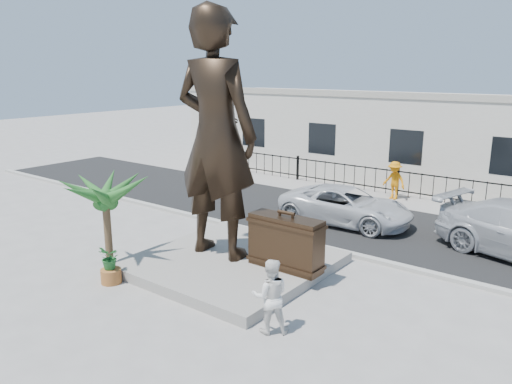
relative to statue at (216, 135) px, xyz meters
The scene contains 15 objects.
ground 4.34m from the statue, 54.52° to the right, with size 100.00×100.00×0.00m, color #9E9991.
street 7.61m from the statue, 80.20° to the left, with size 40.00×7.00×0.01m, color black.
curb 4.96m from the statue, 69.26° to the left, with size 40.00×0.25×0.12m, color #A5A399.
far_sidewalk 11.19m from the statue, 83.92° to the left, with size 40.00×2.50×0.02m, color #9E9991.
plinth 3.80m from the statue, ahead, with size 5.20×5.20×0.30m, color gray.
fence 11.77m from the statue, 84.35° to the left, with size 22.00×0.10×1.20m, color black.
building 15.57m from the statue, 85.88° to the left, with size 28.00×7.00×4.40m, color silver.
statue is the anchor object (origin of this frame).
suitcase 3.65m from the statue, ahead, with size 2.13×0.68×1.50m, color #322115.
tourist 5.33m from the statue, 32.97° to the right, with size 0.84×0.65×1.73m, color white.
car_white 6.82m from the statue, 78.39° to the left, with size 2.31×5.01×1.39m, color silver.
worker 10.97m from the statue, 83.19° to the left, with size 1.11×0.64×1.72m, color orange.
palm_tree 5.05m from the statue, 134.53° to the right, with size 1.80×1.80×3.20m, color #215920, non-canonical shape.
planter 4.90m from the statue, 114.84° to the right, with size 0.56×0.56×0.40m, color #9B5B29.
shrub 4.51m from the statue, 114.84° to the right, with size 0.60×0.52×0.67m, color #1D5A24.
Camera 1 is at (8.49, -9.08, 5.77)m, focal length 35.00 mm.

